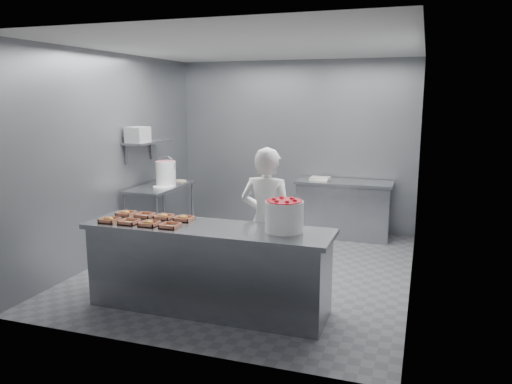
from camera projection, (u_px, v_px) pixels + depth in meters
floor at (251, 268)px, 6.53m from camera, size 4.50×4.50×0.00m
ceiling at (250, 47)px, 6.01m from camera, size 4.50×4.50×0.00m
wall_back at (295, 146)px, 8.36m from camera, size 4.00×0.04×2.80m
wall_left at (114, 156)px, 6.90m from camera, size 0.04×4.50×2.80m
wall_right at (417, 169)px, 5.64m from camera, size 0.04×4.50×2.80m
service_counter at (208, 268)px, 5.19m from camera, size 2.60×0.70×0.90m
prep_table at (160, 206)px, 7.50m from camera, size 0.60×1.20×0.90m
back_counter at (343, 209)px, 7.93m from camera, size 1.50×0.60×0.90m
wall_shelf at (148, 142)px, 7.37m from camera, size 0.35×0.90×0.03m
tray_0 at (110, 220)px, 5.29m from camera, size 0.19×0.18×0.06m
tray_1 at (129, 222)px, 5.22m from camera, size 0.19×0.18×0.04m
tray_2 at (149, 223)px, 5.14m from camera, size 0.19×0.18×0.06m
tray_3 at (170, 226)px, 5.07m from camera, size 0.19×0.18×0.04m
tray_4 at (126, 213)px, 5.58m from camera, size 0.19×0.18×0.06m
tray_5 at (145, 215)px, 5.51m from camera, size 0.19×0.18×0.04m
tray_6 at (164, 217)px, 5.43m from camera, size 0.19×0.18×0.06m
tray_7 at (184, 218)px, 5.36m from camera, size 0.19×0.18×0.06m
worker at (267, 222)px, 5.55m from camera, size 0.63×0.43×1.67m
strawberry_tub at (284, 215)px, 4.89m from camera, size 0.38×0.38×0.31m
glaze_bucket at (166, 173)px, 7.38m from camera, size 0.31×0.29×0.45m
bucket_lid at (164, 187)px, 7.27m from camera, size 0.34×0.34×0.02m
rag at (180, 181)px, 7.81m from camera, size 0.17×0.15×0.02m
appliance at (138, 135)px, 7.10m from camera, size 0.27×0.31×0.22m
paper_stack at (320, 178)px, 7.96m from camera, size 0.33×0.26×0.05m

